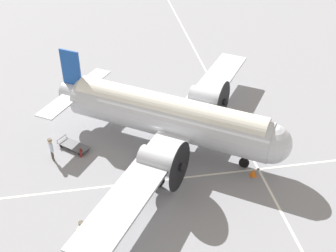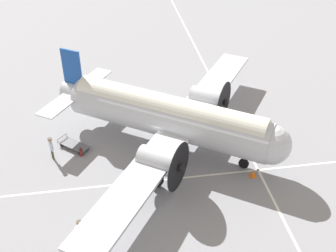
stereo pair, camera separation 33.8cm
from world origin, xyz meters
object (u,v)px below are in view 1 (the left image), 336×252
at_px(traffic_cone, 253,172).
at_px(passenger_boarding, 51,147).
at_px(baggage_cart, 74,145).
at_px(crew_foreground, 83,231).
at_px(suitcase_near_door, 81,153).
at_px(airliner_main, 174,118).

bearing_deg(traffic_cone, passenger_boarding, 73.46).
bearing_deg(passenger_boarding, baggage_cart, 106.12).
height_order(crew_foreground, traffic_cone, crew_foreground).
xyz_separation_m(baggage_cart, traffic_cone, (-4.97, -11.77, -0.01)).
bearing_deg(passenger_boarding, traffic_cone, 52.35).
height_order(suitcase_near_door, traffic_cone, traffic_cone).
bearing_deg(airliner_main, suitcase_near_door, -147.74).
relative_size(passenger_boarding, traffic_cone, 3.08).
xyz_separation_m(passenger_boarding, baggage_cart, (1.06, -1.40, -0.83)).
bearing_deg(airliner_main, passenger_boarding, -146.27).
relative_size(crew_foreground, passenger_boarding, 1.04).
xyz_separation_m(passenger_boarding, suitcase_near_door, (0.16, -1.91, -0.87)).
bearing_deg(passenger_boarding, suitcase_near_door, 73.61).
bearing_deg(traffic_cone, airliner_main, 50.23).
bearing_deg(suitcase_near_door, traffic_cone, -109.87).
relative_size(airliner_main, traffic_cone, 37.88).
height_order(airliner_main, traffic_cone, airliner_main).
distance_m(passenger_boarding, baggage_cart, 1.94).
height_order(airliner_main, suitcase_near_door, airliner_main).
distance_m(airliner_main, traffic_cone, 6.48).
distance_m(airliner_main, baggage_cart, 7.58).
height_order(baggage_cart, traffic_cone, traffic_cone).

